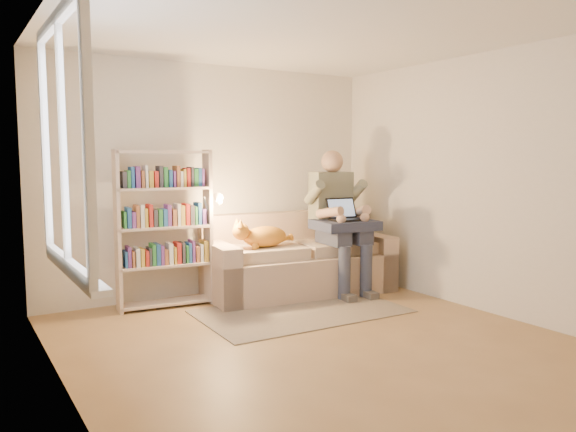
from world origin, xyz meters
TOP-DOWN VIEW (x-y plane):
  - floor at (0.00, 0.00)m, footprint 4.50×4.50m
  - ceiling at (0.00, 0.00)m, footprint 4.00×4.50m
  - wall_left at (-2.00, 0.00)m, footprint 0.02×4.50m
  - wall_right at (2.00, 0.00)m, footprint 0.02×4.50m
  - wall_back at (0.00, 2.25)m, footprint 4.00×0.02m
  - window at (-1.95, 0.20)m, footprint 0.12×1.52m
  - sofa at (0.82, 1.75)m, footprint 2.23×1.20m
  - person at (1.25, 1.53)m, footprint 0.54×0.80m
  - cat at (0.29, 1.67)m, footprint 0.80×0.33m
  - blanket at (1.30, 1.35)m, footprint 0.72×0.62m
  - laptop at (1.30, 1.36)m, footprint 0.39×0.36m
  - bookshelf at (-0.70, 1.90)m, footprint 1.09×0.41m
  - rug at (0.39, 0.99)m, footprint 2.07×1.25m

SIDE VIEW (x-z plane):
  - floor at x=0.00m, z-range 0.00..0.00m
  - rug at x=0.39m, z-range 0.00..0.01m
  - sofa at x=0.82m, z-range -0.12..0.78m
  - cat at x=0.29m, z-range 0.56..0.85m
  - blanket at x=1.30m, z-range 0.75..0.85m
  - bookshelf at x=-0.70m, z-range 0.09..1.73m
  - person at x=1.25m, z-range 0.09..1.73m
  - laptop at x=1.30m, z-range 0.77..1.07m
  - wall_left at x=-2.00m, z-range 0.00..2.60m
  - wall_right at x=2.00m, z-range 0.00..2.60m
  - wall_back at x=0.00m, z-range 0.00..2.60m
  - window at x=-1.95m, z-range 0.53..2.22m
  - ceiling at x=0.00m, z-range 2.59..2.61m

